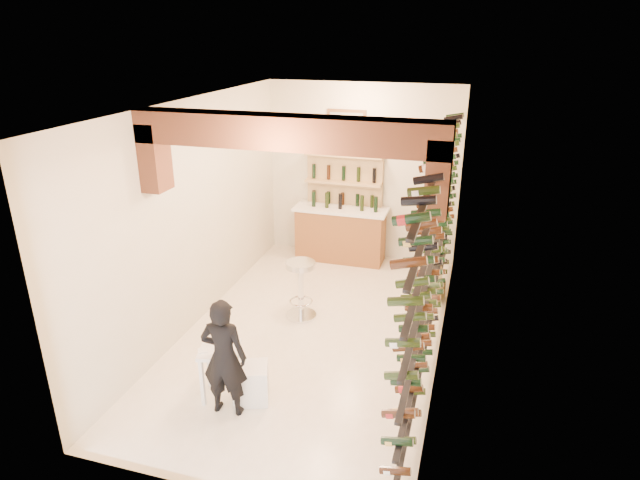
{
  "coord_description": "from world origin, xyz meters",
  "views": [
    {
      "loc": [
        1.99,
        -6.41,
        4.04
      ],
      "look_at": [
        0.0,
        0.3,
        1.3
      ],
      "focal_mm": 30.33,
      "sensor_mm": 36.0,
      "label": 1
    }
  ],
  "objects_px": {
    "wine_rack": "(430,243)",
    "white_stool": "(253,383)",
    "person": "(224,357)",
    "tasting_table": "(220,357)",
    "chrome_barstool": "(301,285)",
    "back_counter": "(340,233)",
    "crate_lower": "(425,289)"
  },
  "relations": [
    {
      "from": "white_stool",
      "to": "wine_rack",
      "type": "bearing_deg",
      "value": 42.84
    },
    {
      "from": "white_stool",
      "to": "person",
      "type": "height_order",
      "value": "person"
    },
    {
      "from": "chrome_barstool",
      "to": "crate_lower",
      "type": "bearing_deg",
      "value": 33.42
    },
    {
      "from": "chrome_barstool",
      "to": "tasting_table",
      "type": "bearing_deg",
      "value": -98.25
    },
    {
      "from": "wine_rack",
      "to": "white_stool",
      "type": "xyz_separation_m",
      "value": [
        -1.77,
        -1.64,
        -1.32
      ]
    },
    {
      "from": "wine_rack",
      "to": "crate_lower",
      "type": "height_order",
      "value": "wine_rack"
    },
    {
      "from": "tasting_table",
      "to": "chrome_barstool",
      "type": "height_order",
      "value": "chrome_barstool"
    },
    {
      "from": "tasting_table",
      "to": "chrome_barstool",
      "type": "distance_m",
      "value": 2.07
    },
    {
      "from": "chrome_barstool",
      "to": "crate_lower",
      "type": "xyz_separation_m",
      "value": [
        1.72,
        1.13,
        -0.36
      ]
    },
    {
      "from": "back_counter",
      "to": "person",
      "type": "height_order",
      "value": "person"
    },
    {
      "from": "wine_rack",
      "to": "white_stool",
      "type": "distance_m",
      "value": 2.75
    },
    {
      "from": "back_counter",
      "to": "crate_lower",
      "type": "height_order",
      "value": "back_counter"
    },
    {
      "from": "back_counter",
      "to": "white_stool",
      "type": "distance_m",
      "value": 4.3
    },
    {
      "from": "crate_lower",
      "to": "tasting_table",
      "type": "bearing_deg",
      "value": -122.33
    },
    {
      "from": "chrome_barstool",
      "to": "person",
      "type": "bearing_deg",
      "value": -93.0
    },
    {
      "from": "tasting_table",
      "to": "person",
      "type": "height_order",
      "value": "person"
    },
    {
      "from": "white_stool",
      "to": "crate_lower",
      "type": "height_order",
      "value": "white_stool"
    },
    {
      "from": "back_counter",
      "to": "crate_lower",
      "type": "xyz_separation_m",
      "value": [
        1.7,
        -1.14,
        -0.37
      ]
    },
    {
      "from": "person",
      "to": "wine_rack",
      "type": "bearing_deg",
      "value": -141.11
    },
    {
      "from": "wine_rack",
      "to": "chrome_barstool",
      "type": "relative_size",
      "value": 6.4
    },
    {
      "from": "white_stool",
      "to": "person",
      "type": "relative_size",
      "value": 0.32
    },
    {
      "from": "back_counter",
      "to": "person",
      "type": "bearing_deg",
      "value": -91.75
    },
    {
      "from": "crate_lower",
      "to": "chrome_barstool",
      "type": "bearing_deg",
      "value": -146.58
    },
    {
      "from": "crate_lower",
      "to": "person",
      "type": "bearing_deg",
      "value": -118.28
    },
    {
      "from": "person",
      "to": "chrome_barstool",
      "type": "bearing_deg",
      "value": -98.16
    },
    {
      "from": "wine_rack",
      "to": "chrome_barstool",
      "type": "bearing_deg",
      "value": 168.45
    },
    {
      "from": "person",
      "to": "tasting_table",
      "type": "bearing_deg",
      "value": -57.63
    },
    {
      "from": "person",
      "to": "crate_lower",
      "type": "xyz_separation_m",
      "value": [
        1.84,
        3.42,
        -0.54
      ]
    },
    {
      "from": "wine_rack",
      "to": "tasting_table",
      "type": "xyz_separation_m",
      "value": [
        -2.15,
        -1.67,
        -1.02
      ]
    },
    {
      "from": "tasting_table",
      "to": "white_stool",
      "type": "height_order",
      "value": "tasting_table"
    },
    {
      "from": "back_counter",
      "to": "white_stool",
      "type": "height_order",
      "value": "back_counter"
    },
    {
      "from": "white_stool",
      "to": "tasting_table",
      "type": "bearing_deg",
      "value": -175.12
    }
  ]
}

